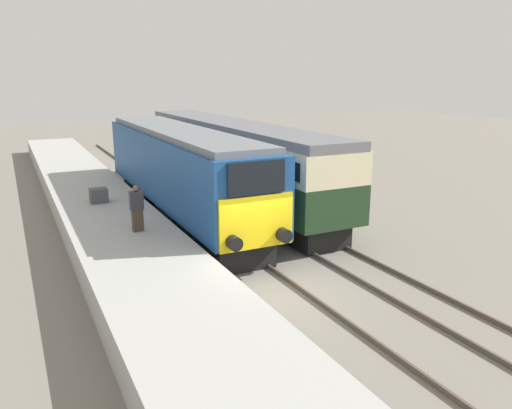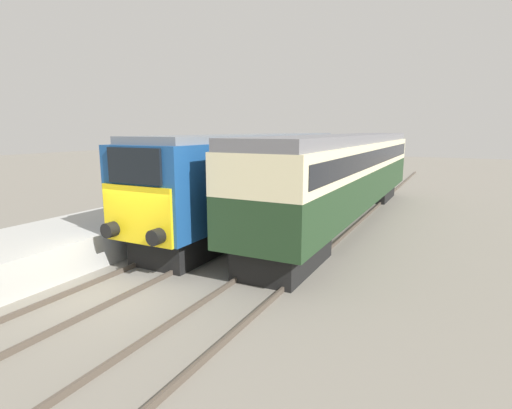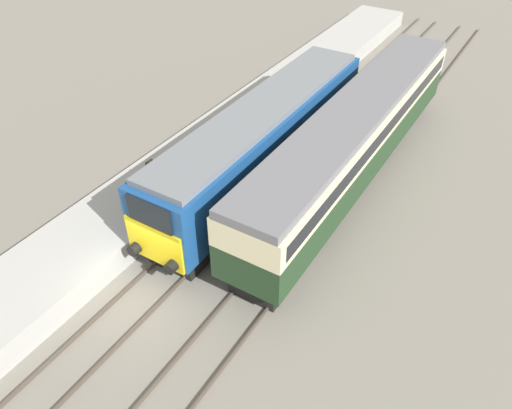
# 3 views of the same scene
# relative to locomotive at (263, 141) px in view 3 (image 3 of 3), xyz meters

# --- Properties ---
(ground_plane) EXTENTS (120.00, 120.00, 0.00)m
(ground_plane) POSITION_rel_locomotive_xyz_m (0.00, -8.45, -2.24)
(ground_plane) COLOR slate
(platform_left) EXTENTS (3.50, 50.00, 1.04)m
(platform_left) POSITION_rel_locomotive_xyz_m (-3.30, -0.45, -1.72)
(platform_left) COLOR #A8A8A3
(platform_left) RESTS_ON ground_plane
(rails_near_track) EXTENTS (1.51, 60.00, 0.14)m
(rails_near_track) POSITION_rel_locomotive_xyz_m (0.00, -3.45, -2.17)
(rails_near_track) COLOR #4C4238
(rails_near_track) RESTS_ON ground_plane
(rails_far_track) EXTENTS (1.50, 60.00, 0.14)m
(rails_far_track) POSITION_rel_locomotive_xyz_m (3.40, -3.45, -2.17)
(rails_far_track) COLOR #4C4238
(rails_far_track) RESTS_ON ground_plane
(locomotive) EXTENTS (2.70, 15.21, 4.00)m
(locomotive) POSITION_rel_locomotive_xyz_m (0.00, 0.00, 0.00)
(locomotive) COLOR black
(locomotive) RESTS_ON ground_plane
(passenger_carriage) EXTENTS (2.75, 18.38, 3.98)m
(passenger_carriage) POSITION_rel_locomotive_xyz_m (3.40, 2.28, 0.17)
(passenger_carriage) COLOR black
(passenger_carriage) RESTS_ON ground_plane
(person_on_platform) EXTENTS (0.44, 0.26, 1.58)m
(person_on_platform) POSITION_rel_locomotive_xyz_m (-2.88, -4.14, -0.42)
(person_on_platform) COLOR #473828
(person_on_platform) RESTS_ON platform_left
(luggage_crate) EXTENTS (0.70, 0.56, 0.60)m
(luggage_crate) POSITION_rel_locomotive_xyz_m (-3.39, 0.51, -0.90)
(luggage_crate) COLOR #4C4C51
(luggage_crate) RESTS_ON platform_left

